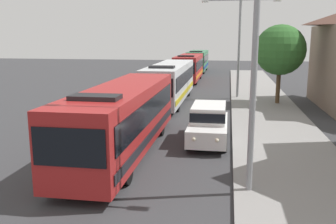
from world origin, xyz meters
name	(u,v)px	position (x,y,z in m)	size (l,w,h in m)	color
bus_lead	(124,116)	(-1.30, 12.86, 1.69)	(2.58, 11.81, 3.21)	maroon
bus_second_in_line	(170,81)	(-1.30, 26.35, 1.69)	(2.58, 12.31, 3.21)	silver
bus_middle	(189,67)	(-1.30, 40.64, 1.69)	(2.58, 10.46, 3.21)	maroon
bus_fourth_in_line	(198,60)	(-1.30, 53.19, 1.69)	(2.58, 10.78, 3.21)	#33724C
white_suv	(209,122)	(2.40, 15.23, 1.03)	(1.86, 4.92, 1.90)	white
streetlamp_near	(256,38)	(4.10, 9.12, 5.18)	(5.93, 0.28, 8.20)	gray
streetlamp_mid	(239,37)	(4.10, 29.01, 5.20)	(6.33, 0.28, 8.19)	gray
roadside_tree	(280,50)	(7.11, 26.47, 4.21)	(3.80, 3.80, 5.97)	#4C3823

